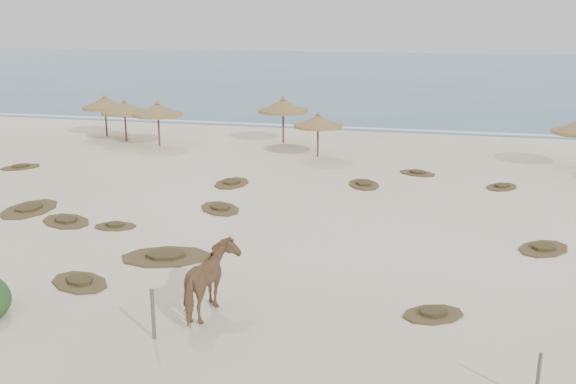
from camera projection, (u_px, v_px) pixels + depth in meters
The scene contains 24 objects.
ground at pixel (177, 264), 19.44m from camera, with size 160.00×160.00×0.00m, color white.
ocean at pixel (391, 71), 89.73m from camera, with size 200.00×100.00×0.01m, color #2D6787.
foam_line at pixel (329, 127), 43.81m from camera, with size 70.00×0.60×0.01m, color white.
palapa_0 at pixel (124, 108), 38.27m from camera, with size 3.19×3.19×2.58m.
palapa_1 at pixel (105, 103), 40.10m from camera, with size 3.66×3.66×2.64m.
palapa_2 at pixel (158, 110), 36.94m from camera, with size 3.50×3.50×2.67m.
palapa_3 at pixel (283, 106), 37.73m from camera, with size 3.57×3.57×2.81m.
palapa_4 at pixel (318, 122), 34.04m from camera, with size 2.89×2.89×2.44m.
horse at pixel (211, 281), 15.93m from camera, with size 0.97×2.13×1.80m, color olive.
fence_post_near at pixel (153, 314), 14.79m from camera, with size 0.09×0.09×1.25m, color brown.
fence_post_far at pixel (538, 378), 12.30m from camera, with size 0.08×0.08×1.08m, color brown.
scrub_1 at pixel (29, 209), 24.94m from camera, with size 1.91×2.87×0.16m.
scrub_2 at pixel (115, 226), 22.89m from camera, with size 1.66×1.23×0.16m.
scrub_3 at pixel (220, 208), 25.00m from camera, with size 2.45×2.51×0.16m.
scrub_4 at pixel (544, 248), 20.66m from camera, with size 2.26×2.38×0.16m.
scrub_6 at pixel (21, 167), 31.95m from camera, with size 2.21×2.27×0.16m.
scrub_7 at pixel (364, 184), 28.62m from camera, with size 1.91×2.38×0.16m.
scrub_9 at pixel (166, 256), 19.98m from camera, with size 3.23×2.59×0.16m.
scrub_10 at pixel (502, 187), 28.20m from camera, with size 1.89×2.05×0.16m.
scrub_11 at pixel (80, 282), 18.03m from camera, with size 2.35×2.04×0.16m.
scrub_12 at pixel (433, 314), 16.09m from camera, with size 1.94×1.73×0.16m.
scrub_13 at pixel (232, 183), 28.84m from camera, with size 1.52×2.27×0.16m.
scrub_14 at pixel (417, 173), 30.70m from camera, with size 2.13×1.82×0.16m.
scrub_15 at pixel (66, 221), 23.45m from camera, with size 2.64×2.34×0.16m.
Camera 1 is at (7.60, -16.86, 7.23)m, focal length 40.00 mm.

